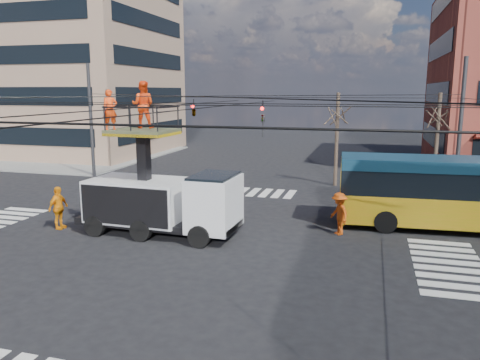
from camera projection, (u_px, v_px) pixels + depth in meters
name	position (u px, v px, depth m)	size (l,w,h in m)	color
ground	(186.00, 242.00, 19.23)	(120.00, 120.00, 0.00)	black
sidewalk_nw	(65.00, 155.00, 44.64)	(18.00, 18.00, 0.12)	slate
crosswalks	(186.00, 241.00, 19.23)	(22.40, 22.40, 0.02)	silver
overhead_network	(186.00, 137.00, 18.83)	(24.24, 24.24, 8.00)	#2D2D30
tree_a	(338.00, 114.00, 29.81)	(2.00, 2.00, 6.00)	#382B21
tree_b	(439.00, 116.00, 28.22)	(2.00, 2.00, 6.00)	#382B21
utility_truck	(161.00, 187.00, 19.92)	(7.09, 2.88, 6.53)	black
worker_ground	(58.00, 208.00, 20.87)	(1.13, 0.47, 1.94)	orange
flagger	(339.00, 214.00, 20.07)	(1.19, 0.68, 1.84)	#DA4C0D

